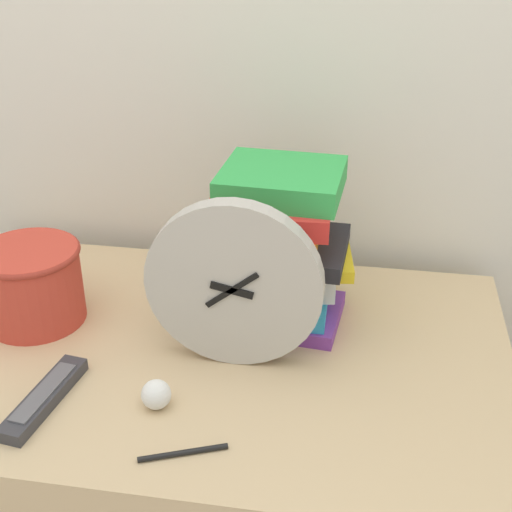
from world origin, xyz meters
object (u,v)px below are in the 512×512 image
Objects in this scene: tv_remote at (44,397)px; pen at (183,453)px; book_stack at (276,246)px; crumpled_paper_ball at (156,394)px; basket at (32,282)px; desk_clock at (234,285)px.

tv_remote reaches higher than pen.
book_stack is 6.08× the size of crumpled_paper_ball.
book_stack reaches higher than pen.
book_stack is 1.51× the size of basket.
crumpled_paper_ball is 0.11m from pen.
basket is at bearing 170.82° from desk_clock.
book_stack is 0.43m from basket.
desk_clock is 0.33m from tv_remote.
desk_clock reaches higher than basket.
book_stack is 0.45m from tv_remote.
basket is at bearing 140.01° from pen.
desk_clock reaches higher than crumpled_paper_ball.
book_stack is at bearing 63.78° from crumpled_paper_ball.
crumpled_paper_ball is (0.28, -0.19, -0.05)m from basket.
crumpled_paper_ball is at bearing -35.04° from basket.
basket reaches higher than crumpled_paper_ball.
desk_clock is 1.03× the size of book_stack.
basket is 0.94× the size of tv_remote.
tv_remote is 1.63× the size of pen.
crumpled_paper_ball is at bearing -124.22° from desk_clock.
tv_remote is (-0.30, -0.30, -0.13)m from book_stack.
pen is at bearing -97.09° from desk_clock.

